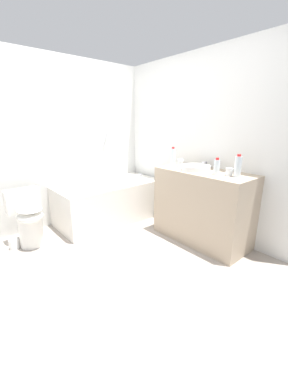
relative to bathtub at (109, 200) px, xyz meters
The scene contains 14 objects.
ground_plane 1.19m from the bathtub, 129.53° to the right, with size 4.08×4.08×0.00m, color #9E9389.
wall_back_tiled 1.20m from the bathtub, 149.59° to the left, with size 3.48×0.10×2.32m, color silver.
wall_right_mirror 1.50m from the bathtub, 45.82° to the right, with size 0.10×2.93×2.32m, color silver.
bathtub is the anchor object (origin of this frame).
toilet 1.16m from the bathtub, behind, with size 0.39×0.48×0.69m.
vanity_counter 1.42m from the bathtub, 67.52° to the right, with size 0.54×1.18×0.90m, color tan.
sink_basin 1.44m from the bathtub, 67.20° to the right, with size 0.35×0.35×0.06m, color white.
sink_faucet 1.52m from the bathtub, 59.44° to the right, with size 0.12×0.15×0.09m.
water_bottle_0 1.93m from the bathtub, 72.75° to the right, with size 0.07×0.07×0.24m.
water_bottle_1 1.71m from the bathtub, 72.26° to the right, with size 0.07×0.07×0.19m.
water_bottle_2 1.19m from the bathtub, 59.16° to the right, with size 0.07×0.07×0.25m.
drinking_glass_0 1.24m from the bathtub, 60.80° to the right, with size 0.08×0.08×0.10m, color white.
drinking_glass_1 1.82m from the bathtub, 71.78° to the right, with size 0.08×0.08×0.08m, color white.
toilet_paper_roll 1.38m from the bathtub, behind, with size 0.11×0.11×0.12m, color white.
Camera 1 is at (-1.07, -2.05, 1.46)m, focal length 22.01 mm.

